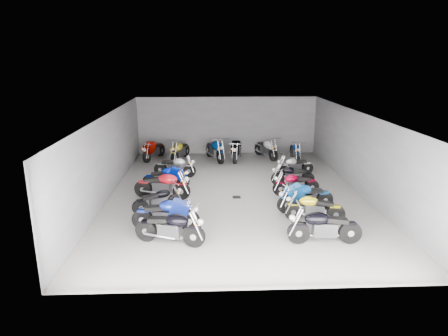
{
  "coord_description": "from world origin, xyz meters",
  "views": [
    {
      "loc": [
        -1.12,
        -15.28,
        5.32
      ],
      "look_at": [
        -0.47,
        0.22,
        1.0
      ],
      "focal_mm": 32.0,
      "sensor_mm": 36.0,
      "label": 1
    }
  ],
  "objects_px": {
    "motorcycle_back_a": "(154,150)",
    "motorcycle_right_c": "(305,197)",
    "motorcycle_right_f": "(294,166)",
    "motorcycle_back_f": "(295,151)",
    "motorcycle_left_f": "(175,166)",
    "motorcycle_back_b": "(180,151)",
    "motorcycle_left_c": "(159,200)",
    "motorcycle_right_d": "(295,184)",
    "motorcycle_right_b": "(314,208)",
    "motorcycle_left_b": "(167,214)",
    "motorcycle_back_c": "(215,150)",
    "motorcycle_right_a": "(324,227)",
    "drain_grate": "(237,197)",
    "motorcycle_back_d": "(237,150)",
    "motorcycle_left_a": "(171,227)",
    "motorcycle_left_e": "(166,178)",
    "motorcycle_left_d": "(163,185)",
    "motorcycle_right_e": "(292,175)",
    "motorcycle_back_e": "(266,149)"
  },
  "relations": [
    {
      "from": "motorcycle_back_d",
      "to": "motorcycle_right_e",
      "type": "bearing_deg",
      "value": 126.72
    },
    {
      "from": "motorcycle_left_a",
      "to": "motorcycle_right_d",
      "type": "bearing_deg",
      "value": 150.2
    },
    {
      "from": "motorcycle_back_b",
      "to": "motorcycle_right_b",
      "type": "bearing_deg",
      "value": 139.76
    },
    {
      "from": "motorcycle_right_b",
      "to": "motorcycle_back_e",
      "type": "bearing_deg",
      "value": 13.39
    },
    {
      "from": "motorcycle_left_c",
      "to": "motorcycle_right_d",
      "type": "xyz_separation_m",
      "value": [
        5.24,
        1.62,
        0.01
      ]
    },
    {
      "from": "motorcycle_left_f",
      "to": "motorcycle_right_a",
      "type": "height_order",
      "value": "motorcycle_right_a"
    },
    {
      "from": "motorcycle_right_e",
      "to": "motorcycle_back_b",
      "type": "relative_size",
      "value": 0.88
    },
    {
      "from": "motorcycle_right_f",
      "to": "motorcycle_left_f",
      "type": "bearing_deg",
      "value": 76.82
    },
    {
      "from": "motorcycle_right_f",
      "to": "motorcycle_back_f",
      "type": "distance_m",
      "value": 2.88
    },
    {
      "from": "motorcycle_left_a",
      "to": "motorcycle_right_b",
      "type": "bearing_deg",
      "value": 125.69
    },
    {
      "from": "motorcycle_left_c",
      "to": "motorcycle_right_a",
      "type": "height_order",
      "value": "motorcycle_right_a"
    },
    {
      "from": "motorcycle_left_b",
      "to": "motorcycle_back_f",
      "type": "distance_m",
      "value": 10.61
    },
    {
      "from": "drain_grate",
      "to": "motorcycle_left_c",
      "type": "relative_size",
      "value": 0.18
    },
    {
      "from": "drain_grate",
      "to": "motorcycle_back_d",
      "type": "xyz_separation_m",
      "value": [
        0.45,
        5.86,
        0.56
      ]
    },
    {
      "from": "motorcycle_left_b",
      "to": "motorcycle_right_d",
      "type": "bearing_deg",
      "value": 131.13
    },
    {
      "from": "motorcycle_left_e",
      "to": "drain_grate",
      "type": "bearing_deg",
      "value": 63.83
    },
    {
      "from": "motorcycle_left_c",
      "to": "motorcycle_back_a",
      "type": "height_order",
      "value": "motorcycle_back_a"
    },
    {
      "from": "motorcycle_left_a",
      "to": "motorcycle_back_e",
      "type": "xyz_separation_m",
      "value": [
        4.29,
        10.23,
        0.01
      ]
    },
    {
      "from": "motorcycle_right_a",
      "to": "motorcycle_back_f",
      "type": "bearing_deg",
      "value": -5.64
    },
    {
      "from": "motorcycle_right_d",
      "to": "motorcycle_right_f",
      "type": "distance_m",
      "value": 2.82
    },
    {
      "from": "motorcycle_back_f",
      "to": "motorcycle_left_d",
      "type": "bearing_deg",
      "value": 42.59
    },
    {
      "from": "motorcycle_left_a",
      "to": "motorcycle_back_f",
      "type": "height_order",
      "value": "motorcycle_left_a"
    },
    {
      "from": "motorcycle_left_b",
      "to": "motorcycle_right_f",
      "type": "xyz_separation_m",
      "value": [
        5.36,
        5.95,
        -0.08
      ]
    },
    {
      "from": "motorcycle_left_d",
      "to": "motorcycle_right_d",
      "type": "xyz_separation_m",
      "value": [
        5.24,
        0.23,
        -0.08
      ]
    },
    {
      "from": "motorcycle_back_a",
      "to": "motorcycle_left_b",
      "type": "bearing_deg",
      "value": 121.13
    },
    {
      "from": "motorcycle_back_e",
      "to": "motorcycle_back_c",
      "type": "bearing_deg",
      "value": -14.36
    },
    {
      "from": "motorcycle_right_c",
      "to": "motorcycle_left_e",
      "type": "bearing_deg",
      "value": 47.39
    },
    {
      "from": "motorcycle_back_a",
      "to": "motorcycle_back_f",
      "type": "bearing_deg",
      "value": -161.49
    },
    {
      "from": "motorcycle_back_a",
      "to": "motorcycle_right_e",
      "type": "bearing_deg",
      "value": 165.37
    },
    {
      "from": "motorcycle_back_c",
      "to": "motorcycle_right_a",
      "type": "bearing_deg",
      "value": 87.42
    },
    {
      "from": "motorcycle_left_a",
      "to": "motorcycle_back_c",
      "type": "xyz_separation_m",
      "value": [
        1.5,
        9.81,
        0.06
      ]
    },
    {
      "from": "motorcycle_left_c",
      "to": "motorcycle_left_d",
      "type": "height_order",
      "value": "motorcycle_left_d"
    },
    {
      "from": "drain_grate",
      "to": "motorcycle_left_f",
      "type": "xyz_separation_m",
      "value": [
        -2.62,
        2.97,
        0.47
      ]
    },
    {
      "from": "motorcycle_right_f",
      "to": "motorcycle_back_a",
      "type": "bearing_deg",
      "value": 51.97
    },
    {
      "from": "motorcycle_back_c",
      "to": "motorcycle_back_f",
      "type": "distance_m",
      "value": 4.28
    },
    {
      "from": "motorcycle_right_a",
      "to": "motorcycle_right_e",
      "type": "distance_m",
      "value": 5.57
    },
    {
      "from": "motorcycle_back_b",
      "to": "motorcycle_back_d",
      "type": "relative_size",
      "value": 0.92
    },
    {
      "from": "motorcycle_right_d",
      "to": "motorcycle_back_d",
      "type": "height_order",
      "value": "motorcycle_back_d"
    },
    {
      "from": "motorcycle_right_b",
      "to": "motorcycle_left_f",
      "type": "bearing_deg",
      "value": 53.81
    },
    {
      "from": "motorcycle_left_b",
      "to": "motorcycle_right_f",
      "type": "bearing_deg",
      "value": 145.57
    },
    {
      "from": "motorcycle_left_c",
      "to": "motorcycle_back_b",
      "type": "height_order",
      "value": "motorcycle_back_b"
    },
    {
      "from": "drain_grate",
      "to": "motorcycle_right_d",
      "type": "bearing_deg",
      "value": 5.15
    },
    {
      "from": "motorcycle_left_f",
      "to": "motorcycle_back_b",
      "type": "xyz_separation_m",
      "value": [
        0.04,
        2.96,
        0.06
      ]
    },
    {
      "from": "motorcycle_right_b",
      "to": "motorcycle_left_d",
      "type": "bearing_deg",
      "value": 76.08
    },
    {
      "from": "motorcycle_left_b",
      "to": "motorcycle_right_c",
      "type": "bearing_deg",
      "value": 114.26
    },
    {
      "from": "motorcycle_left_e",
      "to": "motorcycle_back_b",
      "type": "distance_m",
      "value": 4.74
    },
    {
      "from": "motorcycle_back_a",
      "to": "motorcycle_right_c",
      "type": "bearing_deg",
      "value": 150.75
    },
    {
      "from": "motorcycle_left_f",
      "to": "motorcycle_right_d",
      "type": "relative_size",
      "value": 1.03
    },
    {
      "from": "motorcycle_left_d",
      "to": "motorcycle_left_c",
      "type": "bearing_deg",
      "value": 12.21
    },
    {
      "from": "motorcycle_right_e",
      "to": "motorcycle_right_b",
      "type": "bearing_deg",
      "value": 178.1
    }
  ]
}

